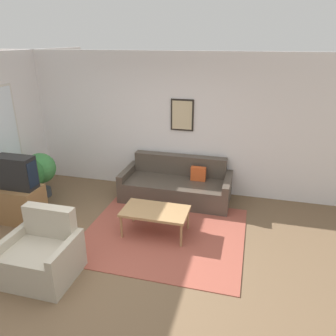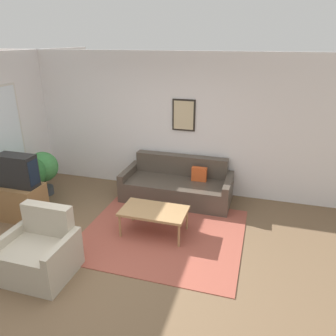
{
  "view_description": "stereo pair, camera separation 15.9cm",
  "coord_description": "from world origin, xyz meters",
  "px_view_note": "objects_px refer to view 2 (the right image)",
  "views": [
    {
      "loc": [
        1.76,
        -3.32,
        2.91
      ],
      "look_at": [
        0.44,
        1.67,
        0.85
      ],
      "focal_mm": 35.0,
      "sensor_mm": 36.0,
      "label": 1
    },
    {
      "loc": [
        1.91,
        -3.28,
        2.91
      ],
      "look_at": [
        0.44,
        1.67,
        0.85
      ],
      "focal_mm": 35.0,
      "sensor_mm": 36.0,
      "label": 2
    }
  ],
  "objects_px": {
    "couch": "(177,185)",
    "potted_plant_tall": "(28,175)",
    "armchair": "(40,253)",
    "tv": "(17,171)",
    "coffee_table": "(154,212)"
  },
  "relations": [
    {
      "from": "couch",
      "to": "potted_plant_tall",
      "type": "distance_m",
      "value": 2.73
    },
    {
      "from": "armchair",
      "to": "potted_plant_tall",
      "type": "relative_size",
      "value": 0.91
    },
    {
      "from": "couch",
      "to": "tv",
      "type": "relative_size",
      "value": 3.19
    },
    {
      "from": "tv",
      "to": "armchair",
      "type": "distance_m",
      "value": 1.73
    },
    {
      "from": "tv",
      "to": "potted_plant_tall",
      "type": "distance_m",
      "value": 0.49
    },
    {
      "from": "coffee_table",
      "to": "tv",
      "type": "xyz_separation_m",
      "value": [
        -2.3,
        -0.18,
        0.5
      ]
    },
    {
      "from": "coffee_table",
      "to": "potted_plant_tall",
      "type": "distance_m",
      "value": 2.47
    },
    {
      "from": "armchair",
      "to": "potted_plant_tall",
      "type": "xyz_separation_m",
      "value": [
        -1.32,
        1.53,
        0.33
      ]
    },
    {
      "from": "couch",
      "to": "tv",
      "type": "bearing_deg",
      "value": -147.84
    },
    {
      "from": "potted_plant_tall",
      "to": "tv",
      "type": "bearing_deg",
      "value": -70.01
    },
    {
      "from": "coffee_table",
      "to": "armchair",
      "type": "distance_m",
      "value": 1.73
    },
    {
      "from": "coffee_table",
      "to": "potted_plant_tall",
      "type": "xyz_separation_m",
      "value": [
        -2.45,
        0.22,
        0.24
      ]
    },
    {
      "from": "coffee_table",
      "to": "armchair",
      "type": "relative_size",
      "value": 1.17
    },
    {
      "from": "tv",
      "to": "potted_plant_tall",
      "type": "xyz_separation_m",
      "value": [
        -0.15,
        0.4,
        -0.25
      ]
    },
    {
      "from": "tv",
      "to": "armchair",
      "type": "bearing_deg",
      "value": -44.06
    }
  ]
}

